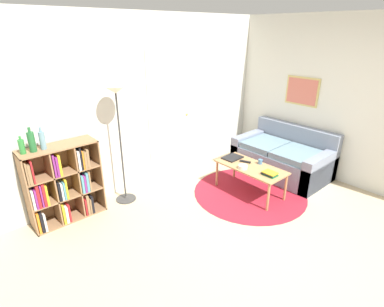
{
  "coord_description": "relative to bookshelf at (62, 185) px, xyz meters",
  "views": [
    {
      "loc": [
        -2.51,
        -1.34,
        2.36
      ],
      "look_at": [
        -0.13,
        1.38,
        0.85
      ],
      "focal_mm": 28.0,
      "sensor_mm": 36.0,
      "label": 1
    }
  ],
  "objects": [
    {
      "name": "ground_plane",
      "position": [
        1.54,
        -2.32,
        -0.51
      ],
      "size": [
        14.0,
        14.0,
        0.0
      ],
      "primitive_type": "plane",
      "color": "tan"
    },
    {
      "name": "wall_back",
      "position": [
        1.55,
        0.21,
        0.78
      ],
      "size": [
        7.56,
        0.11,
        2.6
      ],
      "color": "silver",
      "rests_on": "ground_plane"
    },
    {
      "name": "wall_right",
      "position": [
        3.84,
        -1.07,
        0.8
      ],
      "size": [
        0.08,
        5.51,
        2.6
      ],
      "color": "silver",
      "rests_on": "ground_plane"
    },
    {
      "name": "rug",
      "position": [
        2.37,
        -1.2,
        -0.5
      ],
      "size": [
        1.72,
        1.72,
        0.01
      ],
      "color": "maroon",
      "rests_on": "ground_plane"
    },
    {
      "name": "bookshelf",
      "position": [
        0.0,
        0.0,
        0.0
      ],
      "size": [
        0.92,
        0.34,
        1.04
      ],
      "color": "#936B47",
      "rests_on": "ground_plane"
    },
    {
      "name": "floor_lamp",
      "position": [
        0.83,
        -0.1,
        0.87
      ],
      "size": [
        0.29,
        0.29,
        1.68
      ],
      "color": "#333333",
      "rests_on": "ground_plane"
    },
    {
      "name": "couch",
      "position": [
        3.4,
        -1.11,
        -0.23
      ],
      "size": [
        0.93,
        1.55,
        0.8
      ],
      "color": "gray",
      "rests_on": "ground_plane"
    },
    {
      "name": "coffee_table",
      "position": [
        2.38,
        -1.18,
        -0.1
      ],
      "size": [
        0.51,
        1.07,
        0.45
      ],
      "color": "#AD7F51",
      "rests_on": "ground_plane"
    },
    {
      "name": "laptop",
      "position": [
        2.4,
        -0.79,
        -0.05
      ],
      "size": [
        0.31,
        0.24,
        0.02
      ],
      "color": "black",
      "rests_on": "coffee_table"
    },
    {
      "name": "bowl",
      "position": [
        2.23,
        -1.15,
        -0.03
      ],
      "size": [
        0.13,
        0.13,
        0.05
      ],
      "color": "silver",
      "rests_on": "coffee_table"
    },
    {
      "name": "book_stack_on_table",
      "position": [
        2.34,
        -1.54,
        -0.04
      ],
      "size": [
        0.16,
        0.2,
        0.05
      ],
      "color": "#196B38",
      "rests_on": "coffee_table"
    },
    {
      "name": "cup",
      "position": [
        2.55,
        -1.22,
        -0.02
      ],
      "size": [
        0.07,
        0.07,
        0.07
      ],
      "color": "teal",
      "rests_on": "coffee_table"
    },
    {
      "name": "remote",
      "position": [
        2.43,
        -1.03,
        -0.05
      ],
      "size": [
        0.11,
        0.17,
        0.02
      ],
      "color": "black",
      "rests_on": "coffee_table"
    },
    {
      "name": "bottle_left",
      "position": [
        -0.35,
        -0.0,
        0.62
      ],
      "size": [
        0.07,
        0.07,
        0.21
      ],
      "color": "#2D8438",
      "rests_on": "bookshelf"
    },
    {
      "name": "bottle_middle",
      "position": [
        -0.24,
        -0.01,
        0.65
      ],
      "size": [
        0.08,
        0.08,
        0.3
      ],
      "color": "#236633",
      "rests_on": "bookshelf"
    },
    {
      "name": "bottle_right",
      "position": [
        -0.12,
        -0.01,
        0.64
      ],
      "size": [
        0.07,
        0.07,
        0.27
      ],
      "color": "#6B93A3",
      "rests_on": "bookshelf"
    }
  ]
}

